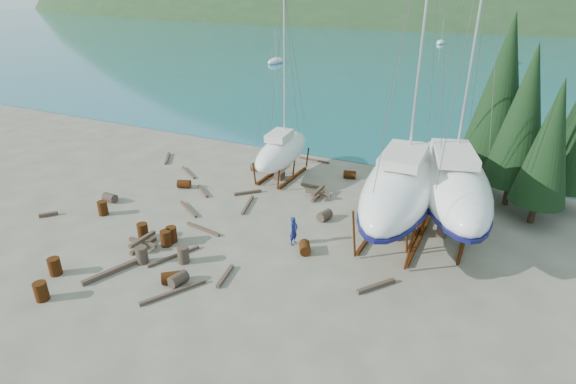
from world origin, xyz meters
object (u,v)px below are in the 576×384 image
at_px(worker, 294,231).
at_px(large_sailboat_far, 451,179).
at_px(small_sailboat_shore, 282,151).
at_px(large_sailboat_near, 403,181).

bearing_deg(worker, large_sailboat_far, -47.85).
xyz_separation_m(large_sailboat_far, small_sailboat_shore, (-11.94, 2.95, -1.08)).
bearing_deg(small_sailboat_shore, large_sailboat_near, -31.03).
bearing_deg(small_sailboat_shore, worker, -65.22).
relative_size(large_sailboat_far, worker, 11.95).
height_order(large_sailboat_near, large_sailboat_far, large_sailboat_near).
height_order(large_sailboat_far, small_sailboat_shore, large_sailboat_far).
bearing_deg(worker, large_sailboat_near, -46.18).
distance_m(large_sailboat_far, worker, 9.02).
bearing_deg(large_sailboat_far, large_sailboat_near, -163.22).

